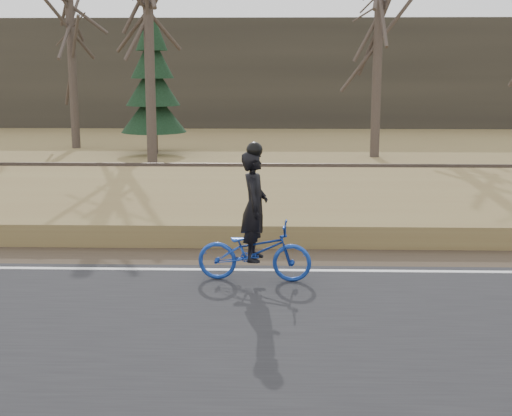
{
  "coord_description": "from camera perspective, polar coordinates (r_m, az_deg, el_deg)",
  "views": [
    {
      "loc": [
        1.94,
        -11.66,
        3.58
      ],
      "look_at": [
        1.6,
        0.5,
        1.1
      ],
      "focal_mm": 50.0,
      "sensor_mm": 36.0,
      "label": 1
    }
  ],
  "objects": [
    {
      "name": "treeline_backdrop",
      "position": [
        41.71,
        -1.06,
        10.72
      ],
      "size": [
        120.0,
        4.0,
        6.0
      ],
      "primitive_type": "cube",
      "color": "#383328",
      "rests_on": "ground"
    },
    {
      "name": "bare_tree_near_left",
      "position": [
        25.75,
        -8.54,
        12.32
      ],
      "size": [
        0.36,
        0.36,
        7.99
      ],
      "primitive_type": "cylinder",
      "color": "#4C3F38",
      "rests_on": "ground"
    },
    {
      "name": "ballast",
      "position": [
        20.04,
        -3.96,
        1.86
      ],
      "size": [
        120.0,
        3.0,
        0.45
      ],
      "primitive_type": "cube",
      "color": "slate",
      "rests_on": "ground"
    },
    {
      "name": "ground",
      "position": [
        12.35,
        -7.53,
        -5.43
      ],
      "size": [
        120.0,
        120.0,
        0.0
      ],
      "primitive_type": "plane",
      "color": "olive",
      "rests_on": "ground"
    },
    {
      "name": "edge_line",
      "position": [
        12.52,
        -7.39,
        -4.88
      ],
      "size": [
        120.0,
        0.12,
        0.01
      ],
      "primitive_type": "cube",
      "color": "silver",
      "rests_on": "road"
    },
    {
      "name": "shoulder",
      "position": [
        13.48,
        -6.73,
        -3.87
      ],
      "size": [
        120.0,
        1.6,
        0.04
      ],
      "primitive_type": "cube",
      "color": "#473A2B",
      "rests_on": "ground"
    },
    {
      "name": "bare_tree_left",
      "position": [
        31.48,
        -14.53,
        11.91
      ],
      "size": [
        0.36,
        0.36,
        7.98
      ],
      "primitive_type": "cylinder",
      "color": "#4C3F38",
      "rests_on": "ground"
    },
    {
      "name": "railroad",
      "position": [
        19.99,
        -3.97,
        2.71
      ],
      "size": [
        120.0,
        2.4,
        0.29
      ],
      "color": "black",
      "rests_on": "ballast"
    },
    {
      "name": "conifer",
      "position": [
        28.88,
        -8.26,
        9.7
      ],
      "size": [
        2.6,
        2.6,
        5.75
      ],
      "color": "#4C3F38",
      "rests_on": "ground"
    },
    {
      "name": "bare_tree_center",
      "position": [
        27.96,
        9.74,
        12.89
      ],
      "size": [
        0.36,
        0.36,
        8.65
      ],
      "primitive_type": "cylinder",
      "color": "#4C3F38",
      "rests_on": "ground"
    },
    {
      "name": "road",
      "position": [
        10.01,
        -9.81,
        -9.42
      ],
      "size": [
        120.0,
        6.0,
        0.06
      ],
      "primitive_type": "cube",
      "color": "black",
      "rests_on": "ground"
    },
    {
      "name": "cyclist",
      "position": [
        11.64,
        -0.12,
        -2.35
      ],
      "size": [
        1.91,
        0.8,
        2.29
      ],
      "rotation": [
        0.0,
        0.0,
        1.49
      ],
      "color": "#163899",
      "rests_on": "road"
    },
    {
      "name": "embankment",
      "position": [
        16.33,
        -5.24,
        -0.4
      ],
      "size": [
        120.0,
        5.0,
        0.44
      ],
      "primitive_type": "cube",
      "color": "olive",
      "rests_on": "ground"
    }
  ]
}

